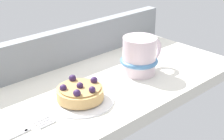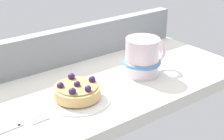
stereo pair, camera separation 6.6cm
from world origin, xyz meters
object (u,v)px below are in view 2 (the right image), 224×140
at_px(raspberry_tart, 77,90).
at_px(dessert_fork, 3,131).
at_px(dessert_plate, 78,98).
at_px(coffee_mug, 143,57).

height_order(raspberry_tart, dessert_fork, raspberry_tart).
bearing_deg(raspberry_tart, dessert_plate, -58.87).
bearing_deg(raspberry_tart, coffee_mug, 3.49).
bearing_deg(coffee_mug, dessert_plate, -176.49).
distance_m(raspberry_tart, dessert_fork, 0.17).
xyz_separation_m(raspberry_tart, coffee_mug, (0.19, 0.01, 0.02)).
bearing_deg(coffee_mug, dessert_fork, -174.83).
bearing_deg(raspberry_tart, dessert_fork, -172.92).
relative_size(dessert_plate, raspberry_tart, 1.44).
bearing_deg(dessert_fork, coffee_mug, 5.17).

